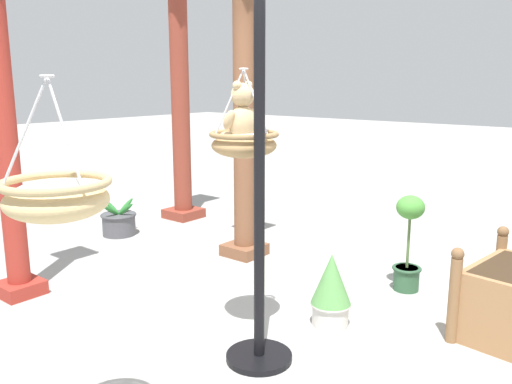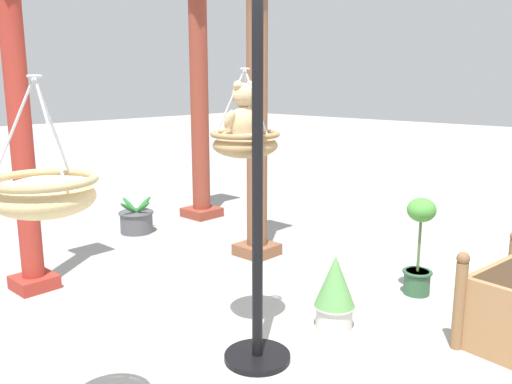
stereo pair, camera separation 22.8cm
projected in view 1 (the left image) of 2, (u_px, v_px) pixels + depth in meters
ground_plane at (264, 352)px, 3.62m from camera, size 40.00×40.00×0.00m
display_pole_central at (259, 239)px, 3.35m from camera, size 0.44×0.44×2.62m
hanging_basket_with_teddy at (244, 143)px, 3.50m from camera, size 0.46×0.46×0.58m
teddy_bear at (242, 116)px, 3.47m from camera, size 0.28×0.24×0.40m
hanging_basket_left_high at (57, 197)px, 2.26m from camera, size 0.47×0.47×0.62m
greenhouse_pillar_left at (180, 107)px, 6.87m from camera, size 0.45×0.45×3.07m
greenhouse_pillar_right at (5, 134)px, 4.31m from camera, size 0.36×0.36×2.89m
greenhouse_pillar_far_back at (244, 117)px, 5.33m from camera, size 0.40×0.40×3.01m
potted_plant_fern_front at (119, 222)px, 6.34m from camera, size 0.50×0.50×0.43m
potted_plant_tall_leafy at (331, 290)px, 3.97m from camera, size 0.31×0.31×0.56m
potted_plant_bushy_green at (408, 244)px, 4.61m from camera, size 0.26×0.26×0.85m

